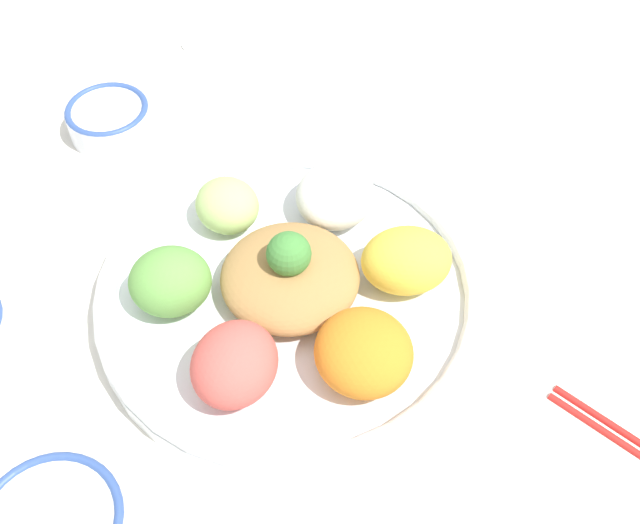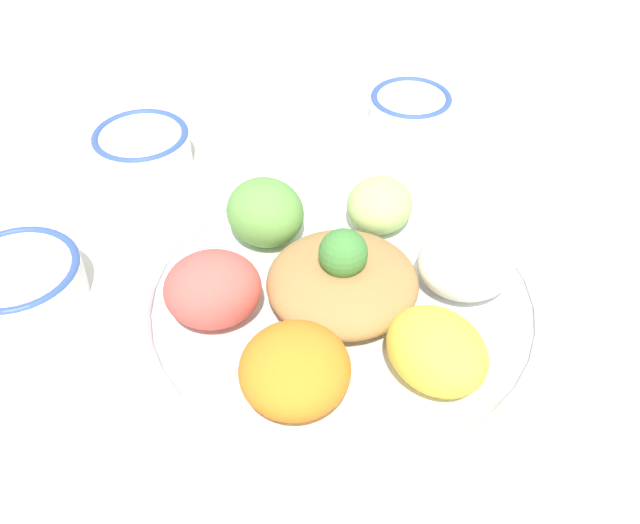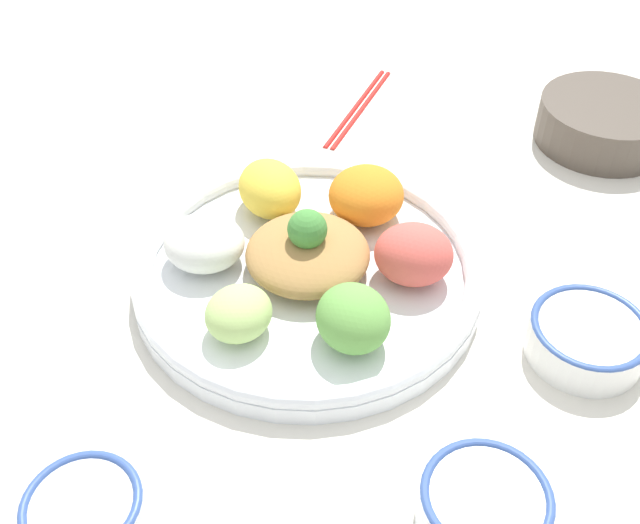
% 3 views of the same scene
% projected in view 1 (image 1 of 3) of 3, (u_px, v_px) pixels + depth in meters
% --- Properties ---
extents(ground_plane, '(2.40, 2.40, 0.00)m').
position_uv_depth(ground_plane, '(293.00, 279.00, 0.74)').
color(ground_plane, silver).
extents(salad_platter, '(0.37, 0.37, 0.10)m').
position_uv_depth(salad_platter, '(293.00, 288.00, 0.70)').
color(salad_platter, white).
rests_on(salad_platter, ground_plane).
extents(sauce_bowl_red, '(0.09, 0.09, 0.04)m').
position_uv_depth(sauce_bowl_red, '(109.00, 118.00, 0.86)').
color(sauce_bowl_red, white).
rests_on(sauce_bowl_red, ground_plane).
extents(serving_spoon_main, '(0.10, 0.11, 0.01)m').
position_uv_depth(serving_spoon_main, '(238.00, 30.00, 1.00)').
color(serving_spoon_main, white).
rests_on(serving_spoon_main, ground_plane).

